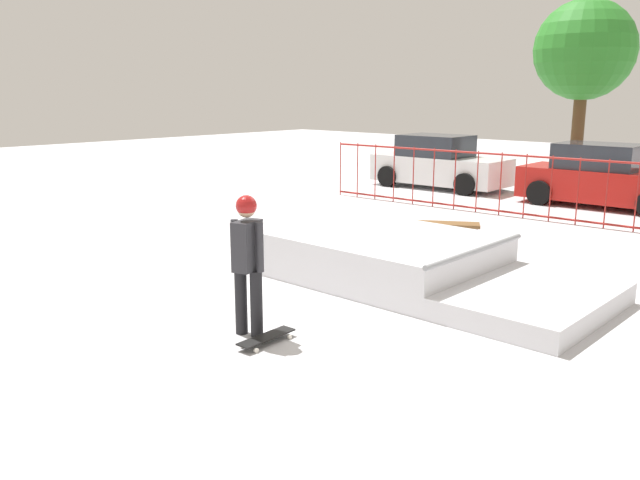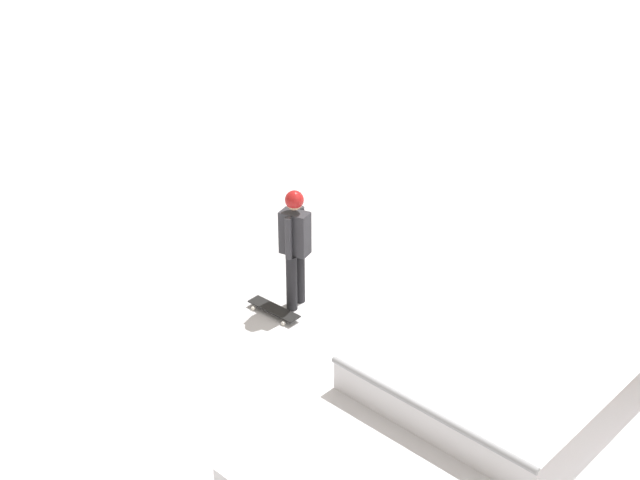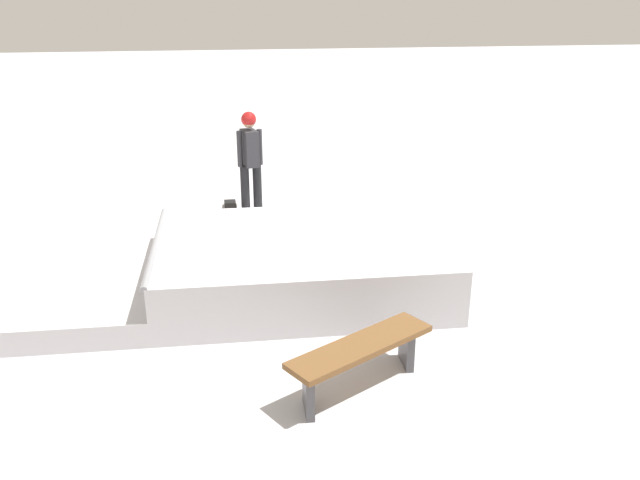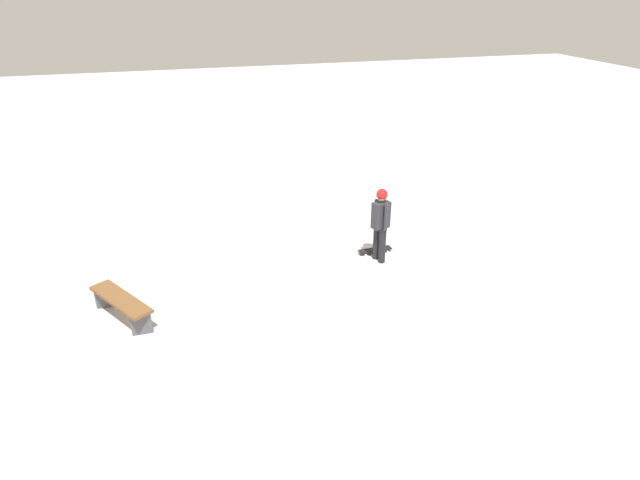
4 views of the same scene
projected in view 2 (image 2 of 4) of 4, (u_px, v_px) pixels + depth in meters
ground_plane at (411, 361)px, 11.00m from camera, size 60.00×60.00×0.00m
skate_ramp at (495, 383)px, 10.10m from camera, size 5.40×2.60×0.74m
skater at (295, 240)px, 11.66m from camera, size 0.43×0.43×1.73m
skateboard at (274, 309)px, 11.90m from camera, size 0.28×0.81×0.09m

